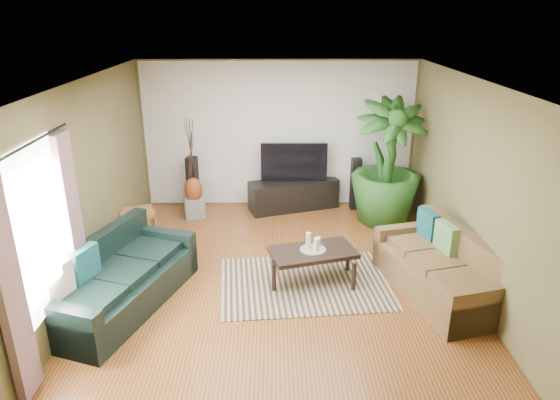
{
  "coord_description": "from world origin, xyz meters",
  "views": [
    {
      "loc": [
        -0.07,
        -6.22,
        3.51
      ],
      "look_at": [
        0.0,
        0.2,
        1.05
      ],
      "focal_mm": 32.0,
      "sensor_mm": 36.0,
      "label": 1
    }
  ],
  "objects_px": {
    "speaker_right": "(355,184)",
    "pedestal": "(195,207)",
    "side_table": "(138,227)",
    "tv_stand": "(294,195)",
    "television": "(294,162)",
    "potted_plant": "(387,163)",
    "coffee_table": "(312,265)",
    "sofa_right": "(438,265)",
    "speaker_left": "(193,183)",
    "vase": "(193,190)",
    "sofa_left": "(120,275)"
  },
  "relations": [
    {
      "from": "vase",
      "to": "speaker_right",
      "type": "bearing_deg",
      "value": 6.91
    },
    {
      "from": "speaker_left",
      "to": "coffee_table",
      "type": "bearing_deg",
      "value": -43.53
    },
    {
      "from": "television",
      "to": "side_table",
      "type": "xyz_separation_m",
      "value": [
        -2.53,
        -1.43,
        -0.64
      ]
    },
    {
      "from": "speaker_right",
      "to": "pedestal",
      "type": "bearing_deg",
      "value": -176.15
    },
    {
      "from": "sofa_right",
      "to": "television",
      "type": "bearing_deg",
      "value": -164.8
    },
    {
      "from": "sofa_left",
      "to": "coffee_table",
      "type": "xyz_separation_m",
      "value": [
        2.44,
        0.58,
        -0.19
      ]
    },
    {
      "from": "sofa_right",
      "to": "pedestal",
      "type": "distance_m",
      "value": 4.45
    },
    {
      "from": "potted_plant",
      "to": "side_table",
      "type": "height_order",
      "value": "potted_plant"
    },
    {
      "from": "coffee_table",
      "to": "pedestal",
      "type": "distance_m",
      "value": 3.04
    },
    {
      "from": "sofa_left",
      "to": "speaker_left",
      "type": "bearing_deg",
      "value": 12.17
    },
    {
      "from": "speaker_left",
      "to": "pedestal",
      "type": "relative_size",
      "value": 2.89
    },
    {
      "from": "side_table",
      "to": "speaker_right",
      "type": "bearing_deg",
      "value": 21.19
    },
    {
      "from": "sofa_right",
      "to": "potted_plant",
      "type": "xyz_separation_m",
      "value": [
        -0.19,
        2.41,
        0.65
      ]
    },
    {
      "from": "tv_stand",
      "to": "potted_plant",
      "type": "xyz_separation_m",
      "value": [
        1.56,
        -0.62,
        0.8
      ]
    },
    {
      "from": "sofa_right",
      "to": "side_table",
      "type": "bearing_deg",
      "value": -125.37
    },
    {
      "from": "side_table",
      "to": "television",
      "type": "bearing_deg",
      "value": 29.41
    },
    {
      "from": "sofa_left",
      "to": "potted_plant",
      "type": "bearing_deg",
      "value": -36.19
    },
    {
      "from": "television",
      "to": "side_table",
      "type": "height_order",
      "value": "television"
    },
    {
      "from": "vase",
      "to": "side_table",
      "type": "bearing_deg",
      "value": -124.28
    },
    {
      "from": "pedestal",
      "to": "vase",
      "type": "bearing_deg",
      "value": 0.0
    },
    {
      "from": "side_table",
      "to": "tv_stand",
      "type": "bearing_deg",
      "value": 29.41
    },
    {
      "from": "sofa_right",
      "to": "vase",
      "type": "bearing_deg",
      "value": -141.78
    },
    {
      "from": "coffee_table",
      "to": "speaker_right",
      "type": "xyz_separation_m",
      "value": [
        0.99,
        2.67,
        0.25
      ]
    },
    {
      "from": "potted_plant",
      "to": "pedestal",
      "type": "relative_size",
      "value": 6.19
    },
    {
      "from": "tv_stand",
      "to": "side_table",
      "type": "relative_size",
      "value": 3.08
    },
    {
      "from": "television",
      "to": "speaker_left",
      "type": "height_order",
      "value": "television"
    },
    {
      "from": "speaker_left",
      "to": "sofa_right",
      "type": "bearing_deg",
      "value": -30.62
    },
    {
      "from": "sofa_left",
      "to": "speaker_right",
      "type": "height_order",
      "value": "speaker_right"
    },
    {
      "from": "potted_plant",
      "to": "pedestal",
      "type": "bearing_deg",
      "value": 175.56
    },
    {
      "from": "speaker_right",
      "to": "side_table",
      "type": "bearing_deg",
      "value": -161.87
    },
    {
      "from": "speaker_left",
      "to": "potted_plant",
      "type": "relative_size",
      "value": 0.47
    },
    {
      "from": "speaker_right",
      "to": "pedestal",
      "type": "relative_size",
      "value": 2.78
    },
    {
      "from": "speaker_right",
      "to": "tv_stand",
      "type": "bearing_deg",
      "value": 176.94
    },
    {
      "from": "sofa_right",
      "to": "vase",
      "type": "relative_size",
      "value": 4.37
    },
    {
      "from": "speaker_right",
      "to": "vase",
      "type": "relative_size",
      "value": 2.17
    },
    {
      "from": "vase",
      "to": "television",
      "type": "bearing_deg",
      "value": 11.22
    },
    {
      "from": "television",
      "to": "potted_plant",
      "type": "height_order",
      "value": "potted_plant"
    },
    {
      "from": "television",
      "to": "pedestal",
      "type": "height_order",
      "value": "television"
    },
    {
      "from": "sofa_left",
      "to": "sofa_right",
      "type": "bearing_deg",
      "value": -67.44
    },
    {
      "from": "pedestal",
      "to": "speaker_right",
      "type": "bearing_deg",
      "value": 6.91
    },
    {
      "from": "sofa_right",
      "to": "speaker_right",
      "type": "height_order",
      "value": "speaker_right"
    },
    {
      "from": "coffee_table",
      "to": "vase",
      "type": "height_order",
      "value": "vase"
    },
    {
      "from": "sofa_left",
      "to": "vase",
      "type": "bearing_deg",
      "value": 10.06
    },
    {
      "from": "speaker_left",
      "to": "speaker_right",
      "type": "distance_m",
      "value": 3.01
    },
    {
      "from": "tv_stand",
      "to": "speaker_left",
      "type": "bearing_deg",
      "value": 161.88
    },
    {
      "from": "coffee_table",
      "to": "pedestal",
      "type": "xyz_separation_m",
      "value": [
        -1.96,
        2.32,
        -0.06
      ]
    },
    {
      "from": "potted_plant",
      "to": "vase",
      "type": "bearing_deg",
      "value": 175.56
    },
    {
      "from": "sofa_right",
      "to": "potted_plant",
      "type": "bearing_deg",
      "value": 169.6
    },
    {
      "from": "speaker_right",
      "to": "potted_plant",
      "type": "distance_m",
      "value": 0.95
    },
    {
      "from": "television",
      "to": "potted_plant",
      "type": "distance_m",
      "value": 1.69
    }
  ]
}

